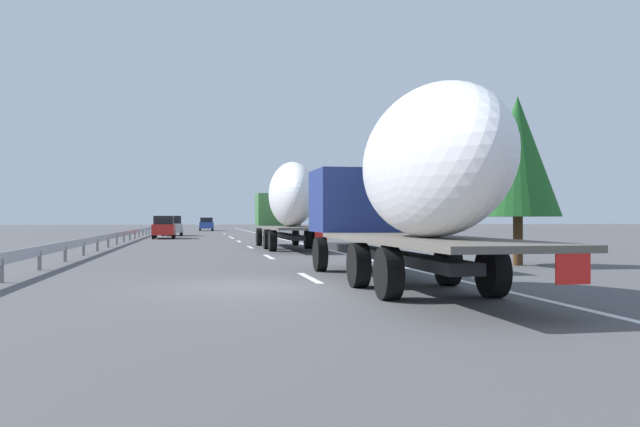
{
  "coord_description": "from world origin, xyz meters",
  "views": [
    {
      "loc": [
        -15.43,
        1.24,
        1.6
      ],
      "look_at": [
        14.57,
        -4.48,
        1.85
      ],
      "focal_mm": 36.78,
      "sensor_mm": 36.0,
      "label": 1
    }
  ],
  "objects_px": {
    "car_silver_hatch": "(172,226)",
    "car_blue_sedan": "(206,224)",
    "truck_lead": "(288,201)",
    "truck_trailing": "(408,181)",
    "road_sign": "(290,210)",
    "car_red_compact": "(164,227)"
  },
  "relations": [
    {
      "from": "car_red_compact",
      "to": "car_silver_hatch",
      "type": "distance_m",
      "value": 9.02
    },
    {
      "from": "truck_lead",
      "to": "road_sign",
      "type": "bearing_deg",
      "value": -8.45
    },
    {
      "from": "car_silver_hatch",
      "to": "car_blue_sedan",
      "type": "distance_m",
      "value": 25.74
    },
    {
      "from": "road_sign",
      "to": "car_silver_hatch",
      "type": "bearing_deg",
      "value": 49.9
    },
    {
      "from": "truck_lead",
      "to": "truck_trailing",
      "type": "bearing_deg",
      "value": -180.0
    },
    {
      "from": "car_silver_hatch",
      "to": "road_sign",
      "type": "bearing_deg",
      "value": -130.1
    },
    {
      "from": "car_red_compact",
      "to": "truck_lead",
      "type": "bearing_deg",
      "value": -160.15
    },
    {
      "from": "car_blue_sedan",
      "to": "road_sign",
      "type": "relative_size",
      "value": 1.33
    },
    {
      "from": "truck_lead",
      "to": "car_blue_sedan",
      "type": "relative_size",
      "value": 2.82
    },
    {
      "from": "road_sign",
      "to": "car_blue_sedan",
      "type": "bearing_deg",
      "value": 10.81
    },
    {
      "from": "car_silver_hatch",
      "to": "car_blue_sedan",
      "type": "bearing_deg",
      "value": -7.99
    },
    {
      "from": "truck_lead",
      "to": "truck_trailing",
      "type": "distance_m",
      "value": 19.89
    },
    {
      "from": "car_silver_hatch",
      "to": "car_blue_sedan",
      "type": "relative_size",
      "value": 0.94
    },
    {
      "from": "truck_lead",
      "to": "car_red_compact",
      "type": "xyz_separation_m",
      "value": [
        20.32,
        7.34,
        -1.61
      ]
    },
    {
      "from": "car_red_compact",
      "to": "car_silver_hatch",
      "type": "xyz_separation_m",
      "value": [
        9.02,
        -0.37,
        0.02
      ]
    },
    {
      "from": "car_silver_hatch",
      "to": "truck_lead",
      "type": "bearing_deg",
      "value": -166.64
    },
    {
      "from": "truck_trailing",
      "to": "car_blue_sedan",
      "type": "xyz_separation_m",
      "value": [
        74.71,
        3.39,
        -1.57
      ]
    },
    {
      "from": "car_blue_sedan",
      "to": "car_silver_hatch",
      "type": "bearing_deg",
      "value": 172.01
    },
    {
      "from": "road_sign",
      "to": "truck_lead",
      "type": "bearing_deg",
      "value": 171.55
    },
    {
      "from": "car_red_compact",
      "to": "car_blue_sedan",
      "type": "height_order",
      "value": "car_red_compact"
    },
    {
      "from": "car_silver_hatch",
      "to": "car_blue_sedan",
      "type": "xyz_separation_m",
      "value": [
        25.49,
        -3.58,
        -0.04
      ]
    },
    {
      "from": "car_silver_hatch",
      "to": "car_red_compact",
      "type": "bearing_deg",
      "value": 177.65
    }
  ]
}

